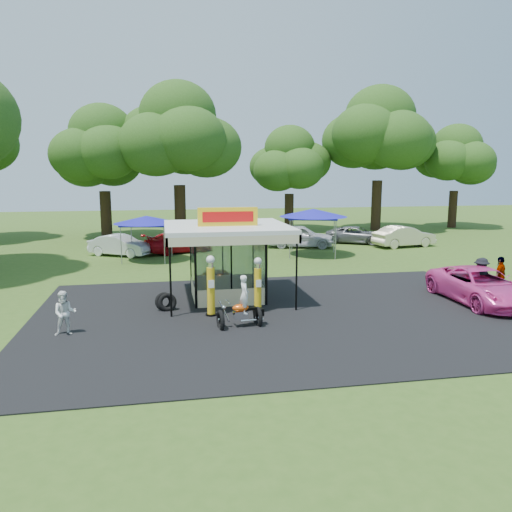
% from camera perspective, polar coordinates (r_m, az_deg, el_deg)
% --- Properties ---
extents(ground, '(120.00, 120.00, 0.00)m').
position_cam_1_polar(ground, '(18.47, 4.96, -8.40)').
color(ground, '#34541A').
rests_on(ground, ground).
extents(asphalt_apron, '(20.00, 14.00, 0.04)m').
position_cam_1_polar(asphalt_apron, '(20.31, 3.43, -6.64)').
color(asphalt_apron, black).
rests_on(asphalt_apron, ground).
extents(gas_station_kiosk, '(5.40, 5.40, 4.18)m').
position_cam_1_polar(gas_station_kiosk, '(22.42, -3.37, -0.47)').
color(gas_station_kiosk, white).
rests_on(gas_station_kiosk, ground).
extents(gas_pump_left, '(0.46, 0.46, 2.46)m').
position_cam_1_polar(gas_pump_left, '(19.85, -5.18, -3.59)').
color(gas_pump_left, black).
rests_on(gas_pump_left, ground).
extents(gas_pump_right, '(0.43, 0.43, 2.31)m').
position_cam_1_polar(gas_pump_right, '(20.22, 0.21, -3.51)').
color(gas_pump_right, black).
rests_on(gas_pump_right, ground).
extents(motorcycle, '(1.77, 1.00, 2.04)m').
position_cam_1_polar(motorcycle, '(18.48, -1.53, -5.78)').
color(motorcycle, black).
rests_on(motorcycle, ground).
extents(spare_tires, '(0.96, 0.65, 0.79)m').
position_cam_1_polar(spare_tires, '(21.03, -10.28, -5.18)').
color(spare_tires, black).
rests_on(spare_tires, ground).
extents(kiosk_car, '(2.82, 1.13, 0.96)m').
position_cam_1_polar(kiosk_car, '(24.82, -4.00, -2.55)').
color(kiosk_car, gold).
rests_on(kiosk_car, ground).
extents(pink_sedan, '(2.65, 5.61, 1.55)m').
position_cam_1_polar(pink_sedan, '(23.92, 24.30, -3.13)').
color(pink_sedan, '#EA3F9E').
rests_on(pink_sedan, ground).
extents(spectator_west, '(0.84, 0.69, 1.60)m').
position_cam_1_polar(spectator_west, '(18.83, -21.01, -6.12)').
color(spectator_west, white).
rests_on(spectator_west, ground).
extents(spectator_east_a, '(1.34, 1.01, 1.84)m').
position_cam_1_polar(spectator_east_a, '(25.01, 24.30, -2.26)').
color(spectator_east_a, black).
rests_on(spectator_east_a, ground).
extents(spectator_east_b, '(1.14, 0.98, 1.84)m').
position_cam_1_polar(spectator_east_b, '(25.80, 26.12, -2.06)').
color(spectator_east_b, gray).
rests_on(spectator_east_b, ground).
extents(bg_car_a, '(4.57, 3.50, 1.45)m').
position_cam_1_polar(bg_car_a, '(35.37, -15.23, 1.19)').
color(bg_car_a, silver).
rests_on(bg_car_a, ground).
extents(bg_car_b, '(5.36, 4.01, 1.44)m').
position_cam_1_polar(bg_car_b, '(35.92, -8.83, 1.54)').
color(bg_car_b, '#B70E15').
rests_on(bg_car_b, ground).
extents(bg_car_c, '(5.47, 3.27, 1.74)m').
position_cam_1_polar(bg_car_c, '(38.06, 5.04, 2.29)').
color(bg_car_c, silver).
rests_on(bg_car_c, ground).
extents(bg_car_d, '(5.28, 4.36, 1.34)m').
position_cam_1_polar(bg_car_d, '(40.95, 11.43, 2.37)').
color(bg_car_d, slate).
rests_on(bg_car_d, ground).
extents(bg_car_e, '(5.11, 2.59, 1.61)m').
position_cam_1_polar(bg_car_e, '(39.87, 16.56, 2.16)').
color(bg_car_e, beige).
rests_on(bg_car_e, ground).
extents(tent_west, '(4.16, 4.16, 2.91)m').
position_cam_1_polar(tent_west, '(32.85, -12.41, 4.03)').
color(tent_west, gray).
rests_on(tent_west, ground).
extents(tent_east, '(4.59, 4.59, 3.21)m').
position_cam_1_polar(tent_east, '(34.29, 6.56, 4.88)').
color(tent_east, gray).
rests_on(tent_east, ground).
extents(oak_far_b, '(9.36, 9.36, 11.17)m').
position_cam_1_polar(oak_far_b, '(45.45, -17.09, 11.00)').
color(oak_far_b, black).
rests_on(oak_far_b, ground).
extents(oak_far_c, '(10.97, 10.97, 12.92)m').
position_cam_1_polar(oak_far_c, '(43.63, -8.85, 12.79)').
color(oak_far_c, black).
rests_on(oak_far_c, ground).
extents(oak_far_d, '(8.32, 8.32, 9.90)m').
position_cam_1_polar(oak_far_d, '(49.14, 3.86, 10.31)').
color(oak_far_d, black).
rests_on(oak_far_d, ground).
extents(oak_far_e, '(11.35, 11.35, 13.52)m').
position_cam_1_polar(oak_far_e, '(50.49, 13.86, 12.67)').
color(oak_far_e, black).
rests_on(oak_far_e, ground).
extents(oak_far_f, '(8.49, 8.49, 10.23)m').
position_cam_1_polar(oak_far_f, '(55.29, 21.85, 9.84)').
color(oak_far_f, black).
rests_on(oak_far_f, ground).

